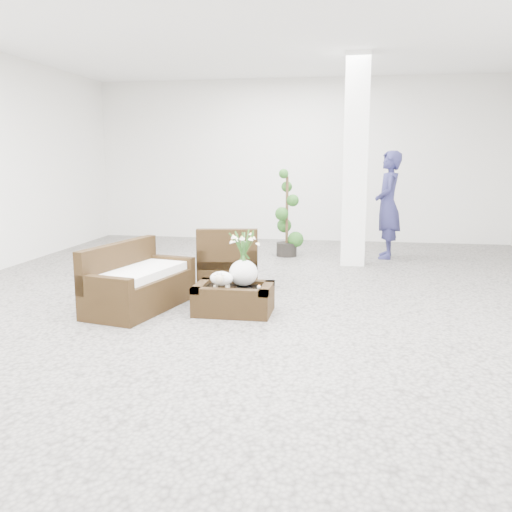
% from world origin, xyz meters
% --- Properties ---
extents(ground, '(11.00, 11.00, 0.00)m').
position_xyz_m(ground, '(0.00, 0.00, 0.00)').
color(ground, gray).
rests_on(ground, ground).
extents(column, '(0.40, 0.40, 3.50)m').
position_xyz_m(column, '(1.20, 2.80, 1.75)').
color(column, white).
rests_on(column, ground).
extents(coffee_table, '(0.90, 0.60, 0.31)m').
position_xyz_m(coffee_table, '(-0.20, -0.51, 0.16)').
color(coffee_table, '#36230F').
rests_on(coffee_table, ground).
extents(sheep_figurine, '(0.28, 0.23, 0.21)m').
position_xyz_m(sheep_figurine, '(-0.32, -0.61, 0.42)').
color(sheep_figurine, white).
rests_on(sheep_figurine, coffee_table).
extents(planter_narcissus, '(0.44, 0.44, 0.80)m').
position_xyz_m(planter_narcissus, '(-0.10, -0.41, 0.71)').
color(planter_narcissus, white).
rests_on(planter_narcissus, coffee_table).
extents(tealight, '(0.04, 0.04, 0.03)m').
position_xyz_m(tealight, '(0.10, -0.49, 0.33)').
color(tealight, white).
rests_on(tealight, coffee_table).
extents(armchair, '(0.95, 0.92, 0.88)m').
position_xyz_m(armchair, '(-0.54, 0.77, 0.44)').
color(armchair, '#36230F').
rests_on(armchair, ground).
extents(loveseat, '(1.02, 1.61, 0.79)m').
position_xyz_m(loveseat, '(-1.36, -0.50, 0.40)').
color(loveseat, '#36230F').
rests_on(loveseat, ground).
extents(topiary, '(0.42, 0.42, 1.58)m').
position_xyz_m(topiary, '(-0.01, 3.40, 0.79)').
color(topiary, '#1F4717').
rests_on(topiary, ground).
extents(shopper, '(0.48, 0.72, 1.94)m').
position_xyz_m(shopper, '(1.81, 3.52, 0.97)').
color(shopper, navy).
rests_on(shopper, ground).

